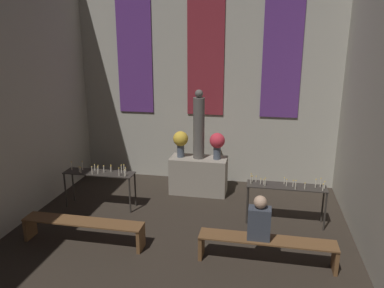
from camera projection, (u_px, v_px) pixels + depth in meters
The scene contains 10 objects.
wall_back at pixel (206, 73), 9.12m from camera, with size 6.61×0.16×5.41m.
altar at pixel (199, 175), 8.84m from camera, with size 1.32×0.60×0.87m.
statue at pixel (199, 126), 8.52m from camera, with size 0.26×0.26×1.59m.
flower_vase_left at pixel (181, 141), 8.70m from camera, with size 0.35×0.35×0.62m.
flower_vase_right at pixel (217, 143), 8.54m from camera, with size 0.35×0.35×0.62m.
candle_rack_left at pixel (100, 177), 8.02m from camera, with size 1.52×0.39×1.00m.
candle_rack_right at pixel (286, 190), 7.29m from camera, with size 1.52×0.39×0.98m.
pew_back_left at pixel (83, 227), 6.64m from camera, with size 2.19×0.36×0.44m.
pew_back_right at pixel (266, 245), 6.04m from camera, with size 2.19×0.36×0.44m.
person_seated at pixel (259, 220), 5.95m from camera, with size 0.36×0.24×0.74m.
Camera 1 is at (1.46, 2.72, 3.54)m, focal length 35.00 mm.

